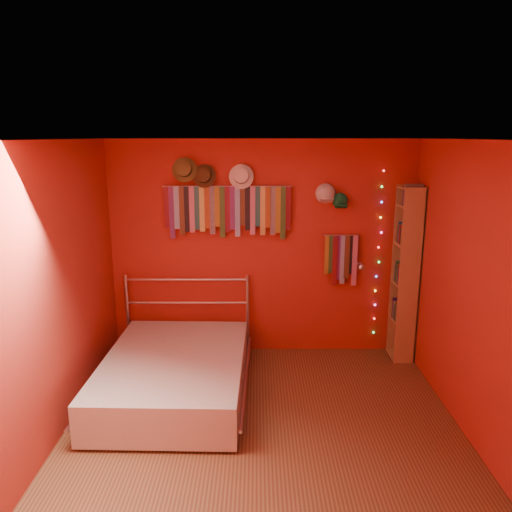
{
  "coord_description": "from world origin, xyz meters",
  "views": [
    {
      "loc": [
        -0.06,
        -3.89,
        2.53
      ],
      "look_at": [
        -0.07,
        0.9,
        1.37
      ],
      "focal_mm": 35.0,
      "sensor_mm": 36.0,
      "label": 1
    }
  ],
  "objects_px": {
    "tie_rack": "(228,209)",
    "reading_lamp": "(360,266)",
    "bed": "(175,374)",
    "bookshelf": "(409,273)"
  },
  "relations": [
    {
      "from": "reading_lamp",
      "to": "bed",
      "type": "height_order",
      "value": "reading_lamp"
    },
    {
      "from": "reading_lamp",
      "to": "bed",
      "type": "distance_m",
      "value": 2.33
    },
    {
      "from": "reading_lamp",
      "to": "bed",
      "type": "bearing_deg",
      "value": -156.48
    },
    {
      "from": "tie_rack",
      "to": "reading_lamp",
      "type": "height_order",
      "value": "tie_rack"
    },
    {
      "from": "reading_lamp",
      "to": "bookshelf",
      "type": "xyz_separation_m",
      "value": [
        0.56,
        0.02,
        -0.09
      ]
    },
    {
      "from": "reading_lamp",
      "to": "tie_rack",
      "type": "bearing_deg",
      "value": 173.16
    },
    {
      "from": "bookshelf",
      "to": "bed",
      "type": "relative_size",
      "value": 1.0
    },
    {
      "from": "tie_rack",
      "to": "bed",
      "type": "height_order",
      "value": "tie_rack"
    },
    {
      "from": "bed",
      "to": "tie_rack",
      "type": "bearing_deg",
      "value": 66.32
    },
    {
      "from": "bed",
      "to": "reading_lamp",
      "type": "bearing_deg",
      "value": 24.86
    }
  ]
}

